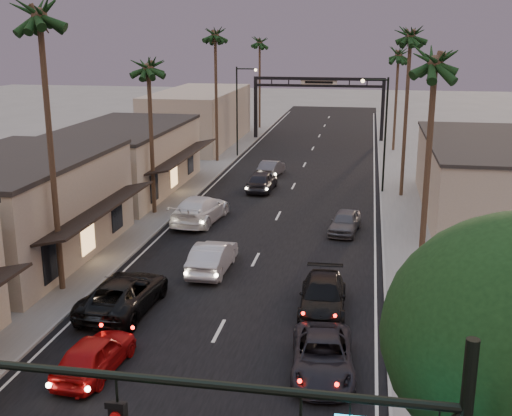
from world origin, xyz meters
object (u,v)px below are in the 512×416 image
at_px(streetlight_left, 240,104).
at_px(oncoming_red, 95,355).
at_px(streetlight_right, 382,126).
at_px(oncoming_pickup, 124,293).
at_px(oncoming_silver, 213,257).
at_px(palm_lb, 38,6).
at_px(palm_rc, 399,50).
at_px(palm_lc, 148,61).
at_px(palm_rb, 411,30).
at_px(curbside_near, 323,356).
at_px(curbside_black, 323,296).
at_px(palm_ra, 436,53).
at_px(arch, 319,92).
at_px(palm_far, 260,39).
at_px(palm_ld, 215,31).

relative_size(streetlight_left, oncoming_red, 2.09).
distance_m(streetlight_right, oncoming_red, 32.31).
distance_m(oncoming_pickup, oncoming_silver, 6.17).
relative_size(palm_lb, palm_rc, 1.25).
height_order(palm_lc, oncoming_silver, palm_lc).
distance_m(palm_lc, oncoming_silver, 15.51).
relative_size(streetlight_right, palm_rb, 0.63).
distance_m(curbside_near, curbside_black, 5.51).
bearing_deg(palm_ra, palm_rb, 90.00).
height_order(streetlight_right, palm_lb, palm_lb).
bearing_deg(arch, palm_far, 136.05).
bearing_deg(streetlight_left, palm_lb, -92.67).
bearing_deg(palm_lc, streetlight_right, 30.11).
height_order(arch, palm_rc, palm_rc).
bearing_deg(palm_ra, palm_far, 107.38).
distance_m(streetlight_right, curbside_black, 23.81).
height_order(arch, palm_lb, palm_lb).
xyz_separation_m(palm_lc, oncoming_silver, (6.66, -10.14, -9.66)).
distance_m(palm_lb, palm_ld, 33.01).
bearing_deg(palm_ra, oncoming_red, -143.51).
bearing_deg(palm_lb, streetlight_right, 55.99).
bearing_deg(palm_lb, oncoming_silver, 30.08).
xyz_separation_m(oncoming_red, curbside_black, (7.95, 6.94, 0.00)).
distance_m(palm_rc, palm_far, 21.97).
bearing_deg(palm_rb, arch, 108.30).
bearing_deg(palm_lc, palm_lb, -90.00).
bearing_deg(palm_ld, oncoming_silver, -77.12).
xyz_separation_m(palm_lb, oncoming_pickup, (3.86, -1.64, -12.57)).
xyz_separation_m(palm_rc, oncoming_red, (-12.36, -49.14, -9.74)).
relative_size(oncoming_red, oncoming_silver, 0.88).
xyz_separation_m(palm_far, oncoming_pickup, (3.56, -57.64, -10.63)).
relative_size(palm_ld, oncoming_pickup, 2.43).
xyz_separation_m(palm_ld, palm_ra, (17.20, -31.00, -0.97)).
relative_size(palm_ld, curbside_black, 2.80).
height_order(arch, streetlight_left, streetlight_left).
distance_m(palm_rc, curbside_black, 43.54).
xyz_separation_m(arch, palm_lc, (-8.60, -34.00, 4.94)).
height_order(palm_lc, palm_ld, palm_ld).
distance_m(palm_ra, curbside_near, 13.82).
bearing_deg(palm_lb, palm_lc, 90.00).
bearing_deg(oncoming_silver, streetlight_left, -80.39).
xyz_separation_m(streetlight_right, palm_ra, (1.68, -21.00, 6.11)).
height_order(arch, oncoming_pickup, arch).
relative_size(palm_ra, curbside_near, 2.67).
bearing_deg(palm_lb, curbside_near, -23.38).
distance_m(palm_ld, palm_rb, 20.42).
bearing_deg(palm_ra, oncoming_pickup, -164.73).
height_order(palm_far, oncoming_red, palm_far).
distance_m(streetlight_right, palm_rb, 7.35).
distance_m(palm_ld, palm_rc, 19.51).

